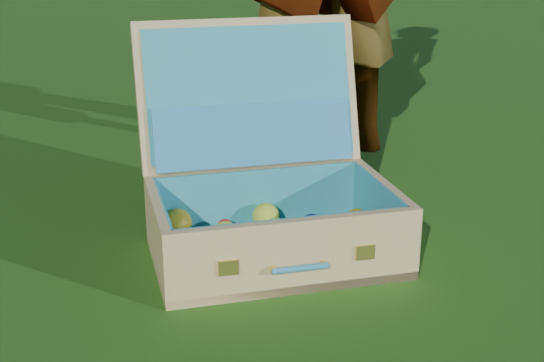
{
  "coord_description": "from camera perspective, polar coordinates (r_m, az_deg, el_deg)",
  "views": [
    {
      "loc": [
        -0.08,
        -1.5,
        0.78
      ],
      "look_at": [
        0.07,
        0.23,
        0.17
      ],
      "focal_mm": 50.0,
      "sensor_mm": 36.0,
      "label": 1
    }
  ],
  "objects": [
    {
      "name": "ground",
      "position": [
        1.69,
        -1.66,
        -8.15
      ],
      "size": [
        60.0,
        60.0,
        0.0
      ],
      "primitive_type": "plane",
      "color": "#215114",
      "rests_on": "ground"
    },
    {
      "name": "suitcase",
      "position": [
        1.84,
        -0.52,
        -0.54
      ],
      "size": [
        0.65,
        0.62,
        0.54
      ],
      "rotation": [
        0.0,
        0.0,
        0.17
      ],
      "color": "#DEBC77",
      "rests_on": "ground"
    }
  ]
}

